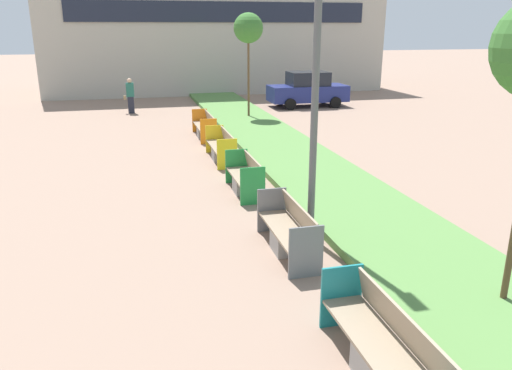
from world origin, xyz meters
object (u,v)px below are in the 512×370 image
Objects in this scene: street_lamp_post at (317,50)px; parked_car_distant at (308,90)px; bench_grey_frame at (289,233)px; bench_yellow_frame at (222,149)px; bench_green_frame at (245,179)px; pedestrian_walking at (130,96)px; bench_teal_frame at (384,352)px; sapling_tree_far at (248,29)px; bench_orange_frame at (205,128)px.

street_lamp_post is 1.59× the size of parked_car_distant.
street_lamp_post is (0.61, 0.47, 3.36)m from bench_grey_frame.
bench_grey_frame is 0.95× the size of bench_yellow_frame.
bench_green_frame is (-0.00, 3.70, -0.01)m from bench_grey_frame.
pedestrian_walking is 0.41× the size of parked_car_distant.
sapling_tree_far is (2.57, 17.99, 3.69)m from bench_teal_frame.
sapling_tree_far reaches higher than bench_yellow_frame.
bench_orange_frame is (0.00, 10.76, 0.01)m from bench_grey_frame.
bench_green_frame is at bearing 90.05° from bench_teal_frame.
bench_teal_frame is 1.12× the size of bench_grey_frame.
parked_car_distant is (6.60, 13.65, 0.55)m from bench_green_frame.
bench_orange_frame is 1.39× the size of pedestrian_walking.
bench_orange_frame is at bearing 89.95° from bench_green_frame.
bench_teal_frame is at bearing -90.00° from bench_orange_frame.
sapling_tree_far is (2.57, 3.47, 3.69)m from bench_orange_frame.
bench_teal_frame is 1.41× the size of pedestrian_walking.
bench_teal_frame is 14.52m from bench_orange_frame.
bench_yellow_frame is 8.40m from sapling_tree_far.
bench_teal_frame is at bearing -98.17° from street_lamp_post.
street_lamp_post reaches higher than pedestrian_walking.
bench_teal_frame is 3.77m from bench_grey_frame.
bench_green_frame is (-0.01, 7.47, -0.01)m from bench_teal_frame.
sapling_tree_far is 1.13× the size of parked_car_distant.
bench_orange_frame is 0.57× the size of parked_car_distant.
bench_teal_frame is 10.90m from bench_yellow_frame.
pedestrian_walking is (-2.74, 13.70, 0.52)m from bench_green_frame.
bench_yellow_frame is 3.62m from bench_orange_frame.
bench_grey_frame is 18.57m from parked_car_distant.
street_lamp_post is at bearing -86.61° from bench_orange_frame.
bench_teal_frame is 0.58× the size of parked_car_distant.
pedestrian_walking is at bearing 149.19° from sapling_tree_far.
bench_teal_frame is at bearing -82.61° from pedestrian_walking.
bench_teal_frame is at bearing -98.13° from sapling_tree_far.
bench_orange_frame is 0.51× the size of sapling_tree_far.
parked_car_distant reaches higher than bench_teal_frame.
street_lamp_post is 1.41× the size of sapling_tree_far.
pedestrian_walking is (-5.32, 3.17, -3.18)m from sapling_tree_far.
bench_green_frame is 0.46× the size of parked_car_distant.
bench_teal_frame is at bearing -89.95° from bench_green_frame.
bench_yellow_frame is 12.17m from parked_car_distant.
parked_car_distant is at bearing -0.29° from pedestrian_walking.
pedestrian_walking is at bearing 101.30° from bench_green_frame.
sapling_tree_far is (2.57, 14.22, 3.69)m from bench_grey_frame.
bench_green_frame is 0.29× the size of street_lamp_post.
pedestrian_walking is at bearing 98.95° from bench_grey_frame.
bench_orange_frame is at bearing -126.57° from sapling_tree_far.
bench_green_frame and bench_yellow_frame have the same top height.
bench_teal_frame is 1.27× the size of bench_green_frame.
street_lamp_post is (0.61, 4.24, 3.35)m from bench_teal_frame.
sapling_tree_far is at bearing 70.05° from bench_yellow_frame.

